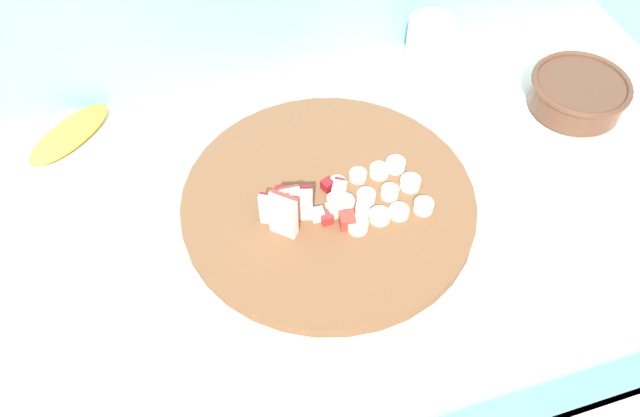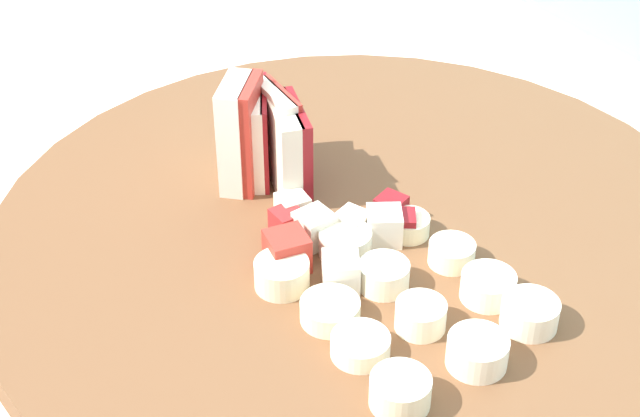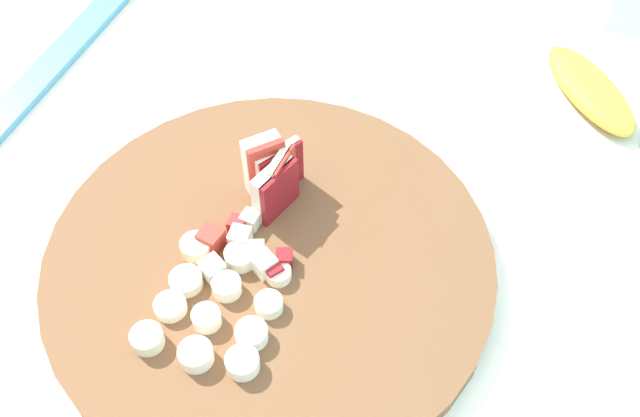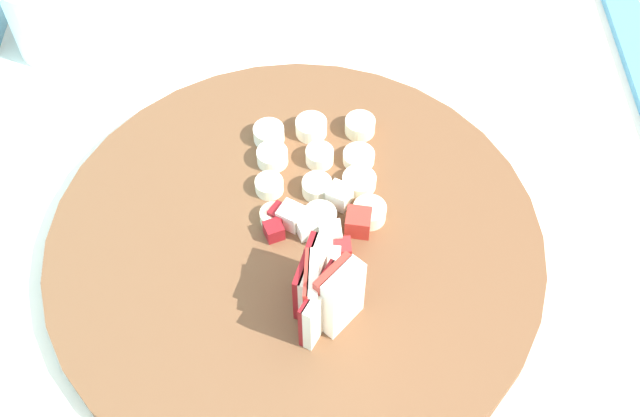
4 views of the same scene
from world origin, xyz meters
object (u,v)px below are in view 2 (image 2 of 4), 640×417
at_px(apple_dice_pile, 333,234).
at_px(cutting_board, 361,239).
at_px(banana_slice_rows, 405,300).
at_px(apple_wedge_fan, 266,139).

bearing_deg(apple_dice_pile, cutting_board, 108.78).
xyz_separation_m(cutting_board, apple_dice_pile, (0.01, -0.02, 0.02)).
distance_m(cutting_board, apple_dice_pile, 0.03).
height_order(apple_dice_pile, banana_slice_rows, apple_dice_pile).
xyz_separation_m(cutting_board, banana_slice_rows, (0.07, -0.02, 0.02)).
distance_m(apple_dice_pile, banana_slice_rows, 0.06).
xyz_separation_m(apple_wedge_fan, apple_dice_pile, (0.07, -0.00, -0.02)).
bearing_deg(apple_wedge_fan, apple_dice_pile, -1.04).
height_order(apple_wedge_fan, apple_dice_pile, apple_wedge_fan).
relative_size(apple_wedge_fan, apple_dice_pile, 0.81).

